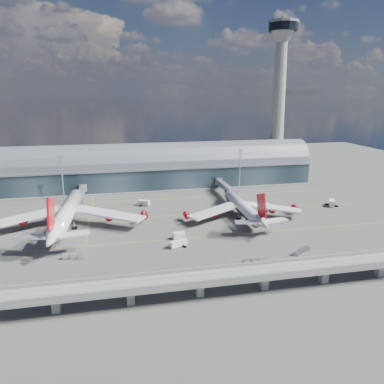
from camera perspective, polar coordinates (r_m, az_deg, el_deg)
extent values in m
plane|color=#474744|center=(162.79, -3.26, -5.88)|extent=(500.00, 500.00, 0.00)
cube|color=gold|center=(153.60, -2.68, -7.18)|extent=(200.00, 0.25, 0.01)
cube|color=gold|center=(181.44, -4.24, -3.67)|extent=(200.00, 0.25, 0.01)
cube|color=gold|center=(209.87, -5.38, -1.10)|extent=(200.00, 0.25, 0.01)
cube|color=gold|center=(189.90, -15.20, -3.32)|extent=(0.25, 80.00, 0.01)
cube|color=gold|center=(198.11, 5.43, -2.08)|extent=(0.25, 80.00, 0.01)
cube|color=#1E2C33|center=(235.15, -6.24, 2.38)|extent=(200.00, 28.00, 14.00)
cylinder|color=slate|center=(233.74, -6.29, 4.06)|extent=(200.00, 28.00, 28.00)
cube|color=gray|center=(220.07, -5.90, 3.39)|extent=(200.00, 1.00, 1.20)
cube|color=gray|center=(236.62, -6.19, 0.87)|extent=(200.00, 30.00, 1.20)
cube|color=gray|center=(262.70, 12.45, 2.78)|extent=(18.00, 18.00, 8.00)
cone|color=gray|center=(257.45, 12.96, 11.73)|extent=(10.00, 10.00, 90.00)
cone|color=gray|center=(259.38, 13.61, 22.14)|extent=(16.00, 16.00, 8.00)
cylinder|color=black|center=(260.09, 13.69, 23.23)|extent=(18.00, 18.00, 5.00)
cylinder|color=slate|center=(260.56, 13.73, 23.88)|extent=(19.00, 19.00, 1.50)
cylinder|color=gray|center=(260.80, 13.75, 24.21)|extent=(2.40, 2.40, 3.00)
cube|color=gray|center=(111.22, 1.21, -13.12)|extent=(220.00, 8.50, 1.20)
cube|color=gray|center=(107.28, 1.72, -13.58)|extent=(220.00, 0.40, 1.20)
cube|color=gray|center=(114.18, 0.74, -11.71)|extent=(220.00, 0.40, 1.20)
cube|color=gray|center=(109.63, 1.40, -13.18)|extent=(220.00, 0.12, 0.12)
cube|color=gray|center=(112.21, 1.03, -12.48)|extent=(220.00, 0.12, 0.12)
cube|color=gray|center=(111.68, -20.03, -15.75)|extent=(2.20, 2.20, 5.00)
cube|color=gray|center=(110.38, -9.34, -15.35)|extent=(2.20, 2.20, 5.00)
cube|color=gray|center=(112.67, 1.20, -14.47)|extent=(2.20, 2.20, 5.00)
cube|color=gray|center=(118.34, 10.93, -13.22)|extent=(2.20, 2.20, 5.00)
cube|color=gray|center=(126.94, 19.46, -11.81)|extent=(2.20, 2.20, 5.00)
cube|color=gray|center=(137.93, 26.70, -10.40)|extent=(2.20, 2.20, 5.00)
cylinder|color=gray|center=(212.16, -19.16, 1.78)|extent=(0.70, 0.70, 25.00)
cube|color=gray|center=(209.81, -19.46, 5.16)|extent=(3.00, 0.40, 1.00)
cylinder|color=gray|center=(222.63, 7.28, 3.09)|extent=(0.70, 0.70, 25.00)
cube|color=gray|center=(220.39, 7.39, 6.32)|extent=(3.00, 0.40, 1.00)
cylinder|color=white|center=(174.37, -18.52, -2.96)|extent=(9.84, 56.00, 6.72)
cone|color=white|center=(203.78, -17.15, -0.31)|extent=(7.18, 8.77, 6.72)
cone|color=white|center=(143.41, -20.65, -6.67)|extent=(7.42, 12.96, 6.72)
cube|color=#B90712|center=(143.64, -20.71, -3.12)|extent=(1.44, 12.58, 13.91)
cube|color=white|center=(176.60, -24.24, -3.59)|extent=(34.27, 21.82, 2.72)
cube|color=white|center=(170.43, -12.77, -3.25)|extent=(33.32, 24.74, 2.72)
cylinder|color=#B90712|center=(179.27, -24.21, -3.96)|extent=(3.65, 5.43, 3.36)
cylinder|color=#B90712|center=(172.96, -12.48, -3.62)|extent=(3.65, 5.43, 3.36)
cylinder|color=#B90712|center=(172.55, -7.29, -3.42)|extent=(3.65, 5.43, 3.36)
cylinder|color=gray|center=(194.31, -17.49, -2.59)|extent=(0.53, 0.53, 3.15)
cylinder|color=gray|center=(172.61, -19.71, -4.98)|extent=(0.63, 0.63, 3.15)
cylinder|color=gray|center=(171.42, -17.50, -4.93)|extent=(0.63, 0.63, 3.15)
cylinder|color=black|center=(172.94, -19.68, -5.29)|extent=(2.40, 1.70, 1.58)
cylinder|color=black|center=(171.75, -17.47, -5.24)|extent=(2.40, 1.70, 1.58)
cylinder|color=white|center=(179.32, 7.69, -2.22)|extent=(5.85, 43.50, 5.21)
cone|color=white|center=(201.62, 5.47, -0.22)|extent=(5.31, 7.26, 5.21)
cone|color=white|center=(155.83, 10.79, -4.74)|extent=(5.37, 10.85, 5.21)
cube|color=#B90712|center=(156.08, 10.54, -2.06)|extent=(0.79, 10.75, 11.89)
cube|color=white|center=(173.95, 3.47, -2.90)|extent=(27.38, 18.76, 2.22)
cube|color=white|center=(182.87, 12.04, -2.31)|extent=(27.20, 19.36, 2.22)
cylinder|color=black|center=(179.74, 7.67, -2.65)|extent=(5.00, 39.04, 4.43)
cylinder|color=#B90712|center=(175.98, 3.15, -3.23)|extent=(2.94, 4.53, 2.87)
cylinder|color=#B90712|center=(173.42, -0.86, -3.49)|extent=(2.94, 4.53, 2.87)
cylinder|color=#B90712|center=(185.12, 11.94, -2.62)|extent=(2.94, 4.53, 2.87)
cylinder|color=#B90712|center=(190.27, 15.42, -2.36)|extent=(2.94, 4.53, 2.87)
cylinder|color=gray|center=(194.36, 6.20, -2.03)|extent=(0.45, 0.45, 2.69)
cylinder|color=gray|center=(176.41, 7.13, -3.84)|extent=(0.54, 0.54, 2.69)
cylinder|color=gray|center=(178.24, 8.89, -3.71)|extent=(0.54, 0.54, 2.69)
cylinder|color=black|center=(176.68, 7.12, -4.10)|extent=(2.00, 1.38, 1.35)
cylinder|color=black|center=(178.51, 8.88, -3.97)|extent=(2.00, 1.38, 1.35)
cube|color=gray|center=(209.94, -16.51, -0.19)|extent=(3.00, 24.00, 3.00)
cube|color=gray|center=(198.39, -16.75, -1.08)|extent=(3.60, 3.60, 3.40)
cylinder|color=gray|center=(221.54, -16.30, 0.60)|extent=(4.40, 4.40, 4.00)
cylinder|color=gray|center=(199.35, -16.67, -2.05)|extent=(0.50, 0.50, 3.40)
cylinder|color=black|center=(199.74, -16.65, -2.42)|extent=(1.40, 0.80, 0.80)
cube|color=gray|center=(216.46, 5.07, 0.83)|extent=(3.00, 28.00, 3.00)
cube|color=gray|center=(203.56, 6.22, -0.12)|extent=(3.60, 3.60, 3.40)
cylinder|color=gray|center=(229.48, 4.05, 1.66)|extent=(4.40, 4.40, 4.00)
cylinder|color=gray|center=(204.50, 6.20, -1.06)|extent=(0.50, 0.50, 3.40)
cylinder|color=black|center=(204.87, 6.18, -1.43)|extent=(1.40, 0.80, 0.80)
cube|color=silver|center=(153.20, -2.00, -6.60)|extent=(5.10, 2.72, 2.55)
cylinder|color=black|center=(153.74, -1.41, -6.97)|extent=(1.12, 2.52, 0.88)
cylinder|color=black|center=(153.52, -2.58, -7.01)|extent=(1.12, 2.52, 0.88)
cube|color=silver|center=(145.82, -2.11, -7.82)|extent=(7.32, 4.76, 2.31)
cylinder|color=black|center=(145.72, -1.23, -8.26)|extent=(1.64, 2.35, 0.80)
cylinder|color=black|center=(146.75, -2.97, -8.11)|extent=(1.64, 2.35, 0.80)
cube|color=silver|center=(209.41, 20.53, -1.55)|extent=(5.54, 7.00, 2.87)
cylinder|color=black|center=(210.67, 19.99, -1.76)|extent=(2.89, 2.25, 0.99)
cylinder|color=black|center=(208.86, 21.01, -2.00)|extent=(2.89, 2.25, 0.99)
cube|color=silver|center=(192.30, 11.47, -2.28)|extent=(2.99, 5.89, 2.98)
cylinder|color=black|center=(194.33, 11.27, -2.50)|extent=(2.93, 1.21, 1.03)
cylinder|color=black|center=(191.05, 11.64, -2.82)|extent=(2.93, 1.21, 1.03)
cube|color=silver|center=(198.60, -7.34, -1.62)|extent=(6.35, 5.06, 2.61)
cylinder|color=black|center=(200.00, -6.88, -1.83)|extent=(2.06, 2.62, 0.90)
cylinder|color=black|center=(197.87, -7.78, -2.04)|extent=(2.06, 2.62, 0.90)
cube|color=gray|center=(143.40, -18.67, -9.56)|extent=(2.70, 1.98, 0.31)
cube|color=#A7A7AB|center=(143.06, -18.70, -9.25)|extent=(2.28, 1.83, 1.57)
cube|color=gray|center=(142.75, -17.60, -9.58)|extent=(2.70, 1.98, 0.31)
cube|color=#A7A7AB|center=(142.42, -17.63, -9.27)|extent=(2.28, 1.83, 1.57)
cube|color=gray|center=(142.16, -16.52, -9.60)|extent=(2.70, 1.98, 0.31)
cube|color=#A7A7AB|center=(141.82, -16.54, -9.29)|extent=(2.28, 1.83, 1.57)
cube|color=gray|center=(133.68, 8.23, -10.73)|extent=(2.67, 1.96, 0.31)
cube|color=#A7A7AB|center=(133.32, 8.24, -10.41)|extent=(2.24, 1.80, 1.55)
cube|color=gray|center=(134.27, 9.37, -10.65)|extent=(2.67, 1.96, 0.31)
cube|color=#A7A7AB|center=(133.92, 9.38, -10.33)|extent=(2.24, 1.80, 1.55)
cube|color=gray|center=(134.91, 10.49, -10.58)|extent=(2.67, 1.96, 0.31)
cube|color=#A7A7AB|center=(134.56, 10.51, -10.26)|extent=(2.24, 1.80, 1.55)
cube|color=gray|center=(144.11, 15.64, -9.20)|extent=(2.67, 2.43, 0.28)
cube|color=#A7A7AB|center=(143.81, 15.66, -8.93)|extent=(2.31, 2.15, 1.39)
cube|color=gray|center=(146.04, 16.14, -8.90)|extent=(2.67, 2.43, 0.28)
cube|color=#A7A7AB|center=(145.74, 16.16, -8.64)|extent=(2.31, 2.15, 1.39)
cube|color=gray|center=(147.98, 16.63, -8.62)|extent=(2.67, 2.43, 0.28)
cube|color=#A7A7AB|center=(147.69, 16.65, -8.35)|extent=(2.31, 2.15, 1.39)
cube|color=gray|center=(149.93, 17.10, -8.34)|extent=(2.67, 2.43, 0.28)
cube|color=#A7A7AB|center=(149.65, 17.12, -8.08)|extent=(2.31, 2.15, 1.39)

